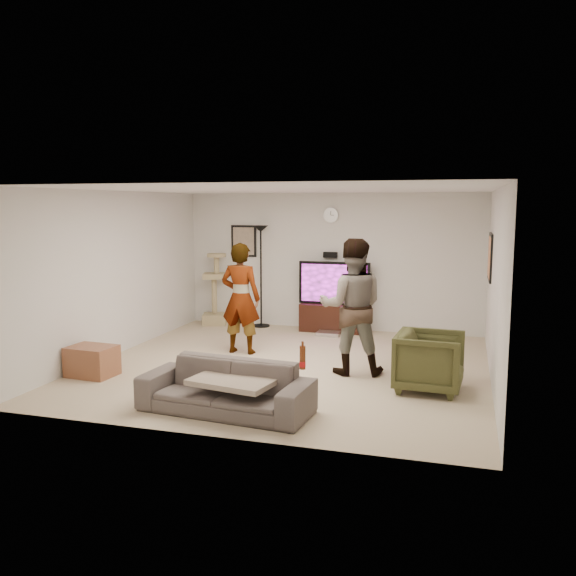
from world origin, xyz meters
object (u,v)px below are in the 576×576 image
(tv_stand, at_px, (334,318))
(sofa, at_px, (226,387))
(cat_tree, at_px, (214,289))
(armchair, at_px, (430,362))
(beer_bottle, at_px, (303,358))
(tv, at_px, (334,283))
(floor_lamp, at_px, (261,277))
(person_left, at_px, (241,298))
(side_table, at_px, (92,361))
(person_right, at_px, (352,307))

(tv_stand, height_order, sofa, sofa)
(cat_tree, height_order, armchair, cat_tree)
(armchair, bearing_deg, beer_bottle, 142.84)
(sofa, height_order, beer_bottle, beer_bottle)
(tv, height_order, floor_lamp, floor_lamp)
(person_left, xyz_separation_m, side_table, (-1.47, -1.76, -0.66))
(sofa, bearing_deg, tv, 91.88)
(tv_stand, relative_size, floor_lamp, 0.63)
(person_left, distance_m, armchair, 3.17)
(cat_tree, bearing_deg, floor_lamp, 3.07)
(person_right, height_order, armchair, person_right)
(person_right, bearing_deg, sofa, 49.91)
(armchair, bearing_deg, person_left, 72.46)
(floor_lamp, distance_m, armchair, 4.59)
(beer_bottle, bearing_deg, floor_lamp, 114.06)
(floor_lamp, bearing_deg, beer_bottle, -65.94)
(floor_lamp, relative_size, beer_bottle, 7.61)
(tv_stand, xyz_separation_m, tv, (0.00, 0.00, 0.64))
(armchair, height_order, side_table, armchair)
(floor_lamp, relative_size, sofa, 0.99)
(beer_bottle, xyz_separation_m, side_table, (-3.15, 0.81, -0.48))
(floor_lamp, distance_m, person_left, 2.05)
(tv_stand, distance_m, floor_lamp, 1.58)
(person_left, xyz_separation_m, sofa, (0.80, -2.57, -0.58))
(cat_tree, relative_size, sofa, 0.72)
(tv, distance_m, person_left, 2.24)
(person_left, bearing_deg, beer_bottle, 124.47)
(floor_lamp, relative_size, person_right, 1.03)
(person_left, distance_m, person_right, 1.96)
(cat_tree, distance_m, sofa, 5.02)
(tv, bearing_deg, sofa, -93.12)
(tv_stand, xyz_separation_m, person_left, (-1.05, -1.97, 0.61))
(beer_bottle, bearing_deg, person_right, 85.07)
(beer_bottle, bearing_deg, side_table, 165.62)
(cat_tree, bearing_deg, sofa, -65.18)
(person_left, height_order, side_table, person_left)
(cat_tree, xyz_separation_m, beer_bottle, (2.98, -4.54, -0.01))
(tv_stand, height_order, person_right, person_right)
(sofa, height_order, armchair, armchair)
(person_right, bearing_deg, side_table, 7.11)
(tv, distance_m, sofa, 4.59)
(person_right, relative_size, armchair, 2.28)
(tv, relative_size, sofa, 0.68)
(person_right, bearing_deg, armchair, 143.45)
(tv, height_order, beer_bottle, tv)
(sofa, bearing_deg, beer_bottle, 5.01)
(sofa, xyz_separation_m, beer_bottle, (0.88, 0.00, 0.41))
(cat_tree, distance_m, armchair, 5.25)
(tv_stand, xyz_separation_m, side_table, (-2.52, -3.74, -0.05))
(floor_lamp, height_order, sofa, floor_lamp)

